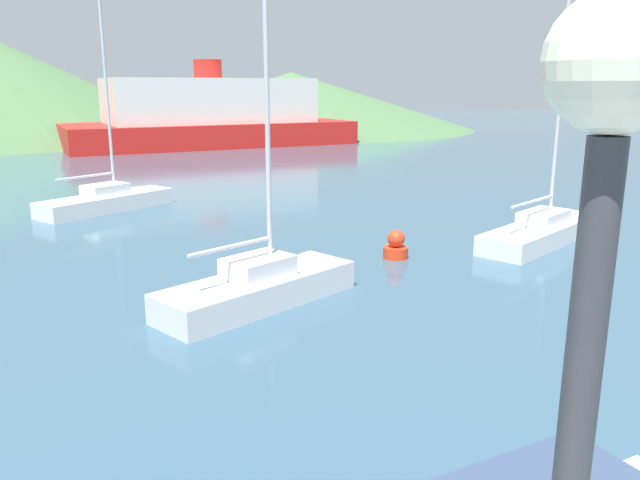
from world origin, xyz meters
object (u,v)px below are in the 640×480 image
at_px(sailboat_inner, 106,199).
at_px(sailboat_middle, 543,228).
at_px(streetlamp, 577,423).
at_px(buoy_marker, 396,246).
at_px(sailboat_outer, 259,285).
at_px(ferry_distant, 210,116).

xyz_separation_m(sailboat_inner, sailboat_middle, (13.87, -10.86, 0.01)).
distance_m(streetlamp, buoy_marker, 17.24).
distance_m(sailboat_outer, buoy_marker, 5.71).
bearing_deg(sailboat_outer, ferry_distant, 54.87).
distance_m(streetlamp, ferry_distant, 56.06).
relative_size(sailboat_inner, ferry_distant, 0.33).
bearing_deg(sailboat_middle, buoy_marker, 154.23).
distance_m(streetlamp, sailboat_outer, 13.26).
bearing_deg(streetlamp, ferry_distant, 81.52).
xyz_separation_m(sailboat_middle, buoy_marker, (-5.60, -0.15, -0.12)).
relative_size(streetlamp, buoy_marker, 5.59).
bearing_deg(buoy_marker, ferry_distant, 88.22).
bearing_deg(sailboat_middle, sailboat_outer, 167.74).
bearing_deg(ferry_distant, sailboat_middle, -91.62).
distance_m(sailboat_inner, sailboat_middle, 17.62).
distance_m(sailboat_inner, sailboat_outer, 14.09).
relative_size(streetlamp, ferry_distant, 0.19).
xyz_separation_m(sailboat_outer, buoy_marker, (5.02, 2.70, -0.11)).
distance_m(sailboat_middle, buoy_marker, 5.60).
bearing_deg(streetlamp, sailboat_outer, 81.03).
height_order(sailboat_inner, buoy_marker, sailboat_inner).
height_order(sailboat_middle, sailboat_outer, sailboat_middle).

